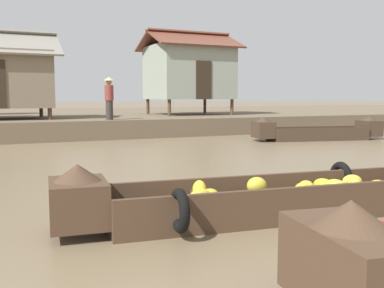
{
  "coord_description": "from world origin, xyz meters",
  "views": [
    {
      "loc": [
        -4.43,
        -1.09,
        1.63
      ],
      "look_at": [
        -1.03,
        6.23,
        0.79
      ],
      "focal_mm": 41.93,
      "sensor_mm": 36.0,
      "label": 1
    }
  ],
  "objects_px": {
    "banana_boat": "(276,195)",
    "fishing_skiff_distant": "(317,131)",
    "stilt_house_right": "(189,71)",
    "vendor_person": "(109,96)"
  },
  "relations": [
    {
      "from": "fishing_skiff_distant",
      "to": "stilt_house_right",
      "type": "relative_size",
      "value": 1.15
    },
    {
      "from": "fishing_skiff_distant",
      "to": "stilt_house_right",
      "type": "bearing_deg",
      "value": 105.51
    },
    {
      "from": "banana_boat",
      "to": "fishing_skiff_distant",
      "type": "height_order",
      "value": "fishing_skiff_distant"
    },
    {
      "from": "banana_boat",
      "to": "fishing_skiff_distant",
      "type": "relative_size",
      "value": 1.16
    },
    {
      "from": "fishing_skiff_distant",
      "to": "vendor_person",
      "type": "relative_size",
      "value": 3.08
    },
    {
      "from": "banana_boat",
      "to": "stilt_house_right",
      "type": "bearing_deg",
      "value": 69.61
    },
    {
      "from": "fishing_skiff_distant",
      "to": "stilt_house_right",
      "type": "distance_m",
      "value": 8.07
    },
    {
      "from": "fishing_skiff_distant",
      "to": "stilt_house_right",
      "type": "height_order",
      "value": "stilt_house_right"
    },
    {
      "from": "banana_boat",
      "to": "fishing_skiff_distant",
      "type": "bearing_deg",
      "value": 46.85
    },
    {
      "from": "banana_boat",
      "to": "vendor_person",
      "type": "xyz_separation_m",
      "value": [
        0.86,
        12.29,
        1.38
      ]
    }
  ]
}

